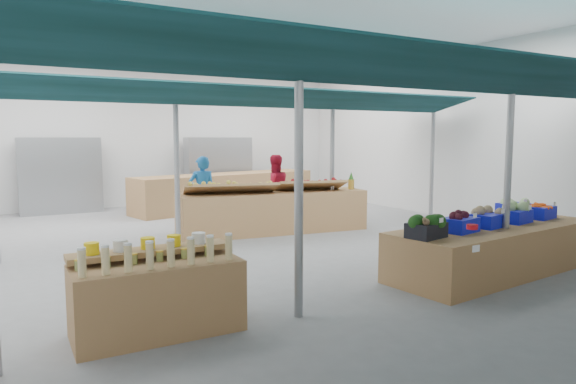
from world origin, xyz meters
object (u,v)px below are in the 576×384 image
object	(u,v)px
vendor_left	(202,193)
crate_stack	(495,238)
bottle_shelf	(157,293)
vendor_right	(274,189)
fruit_counter	(274,212)
veg_counter	(495,249)

from	to	relation	value
vendor_left	crate_stack	bearing A→B (deg)	133.45
bottle_shelf	vendor_right	xyz separation A→B (m)	(4.30, 5.54, 0.39)
vendor_left	vendor_right	size ratio (longest dim) A/B	1.00
crate_stack	fruit_counter	bearing A→B (deg)	122.62
fruit_counter	vendor_right	world-z (taller)	vendor_right
fruit_counter	vendor_left	bearing A→B (deg)	144.34
bottle_shelf	fruit_counter	distance (m)	5.78
veg_counter	vendor_right	size ratio (longest dim) A/B	2.27
bottle_shelf	crate_stack	distance (m)	6.14
veg_counter	bottle_shelf	bearing A→B (deg)	172.63
crate_stack	vendor_left	world-z (taller)	vendor_left
crate_stack	vendor_right	distance (m)	5.19
veg_counter	fruit_counter	distance (m)	4.76
vendor_left	vendor_right	bearing A→B (deg)	-173.15
fruit_counter	vendor_right	distance (m)	1.31
crate_stack	vendor_right	world-z (taller)	vendor_right
vendor_left	veg_counter	bearing A→B (deg)	121.22
vendor_right	vendor_left	bearing A→B (deg)	6.85
fruit_counter	vendor_left	distance (m)	1.67
veg_counter	crate_stack	size ratio (longest dim) A/B	6.39
fruit_counter	vendor_left	world-z (taller)	vendor_left
veg_counter	fruit_counter	world-z (taller)	fruit_counter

